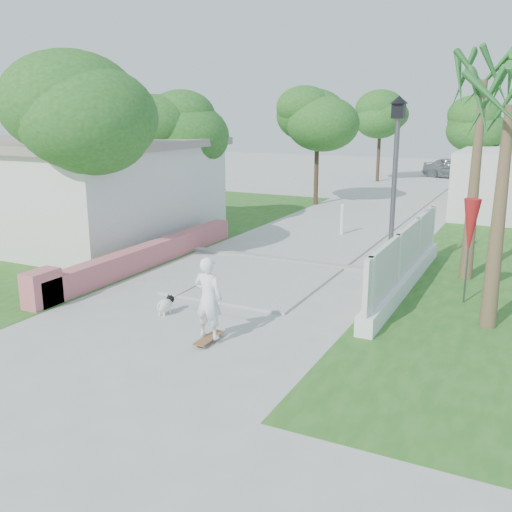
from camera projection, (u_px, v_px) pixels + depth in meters
The scene contains 20 objects.
ground at pixel (164, 335), 10.70m from camera, with size 90.00×90.00×0.00m, color #B7B7B2.
path_strip at pixel (401, 197), 28.05m from camera, with size 3.20×36.00×0.06m, color #B7B7B2.
curb at pixel (290, 261), 15.89m from camera, with size 6.50×0.25×0.10m, color #999993.
grass_left at pixel (134, 228), 20.66m from camera, with size 8.00×20.00×0.01m, color #24591C.
pink_wall at pixel (139, 258), 15.13m from camera, with size 0.45×8.20×0.80m.
house_left at pixel (69, 187), 18.96m from camera, with size 8.40×7.40×3.23m.
lattice_fence at pixel (406, 266), 13.44m from camera, with size 0.35×7.00×1.50m.
street_lamp at pixel (394, 183), 13.62m from camera, with size 0.44×0.44×4.44m.
bollard at pixel (342, 219), 19.15m from camera, with size 0.14×0.14×1.09m.
patio_umbrella at pixel (470, 228), 12.12m from camera, with size 0.36×0.36×2.30m.
tree_left_near at pixel (80, 122), 14.28m from camera, with size 3.60×3.60×5.28m.
tree_left_mid at pixel (173, 129), 19.57m from camera, with size 3.20×3.20×4.85m.
tree_path_left at pixel (318, 118), 24.92m from camera, with size 3.40×3.40×5.23m.
tree_path_right at pixel (478, 125), 25.79m from camera, with size 3.00×3.00×4.79m.
tree_path_far at pixel (381, 116), 33.51m from camera, with size 3.20×3.20×5.17m.
palm_far at pixel (483, 94), 13.25m from camera, with size 1.80×1.80×5.30m.
palm_near at pixel (509, 119), 10.17m from camera, with size 1.80×1.80×4.70m.
skateboarder at pixel (189, 294), 10.88m from camera, with size 1.85×1.44×1.60m.
dog at pixel (166, 304), 11.77m from camera, with size 0.26×0.57×0.39m.
parked_car at pixel (454, 168), 35.46m from camera, with size 1.56×3.88×1.32m, color #A6A8AD.
Camera 1 is at (6.01, -8.18, 4.07)m, focal length 40.00 mm.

